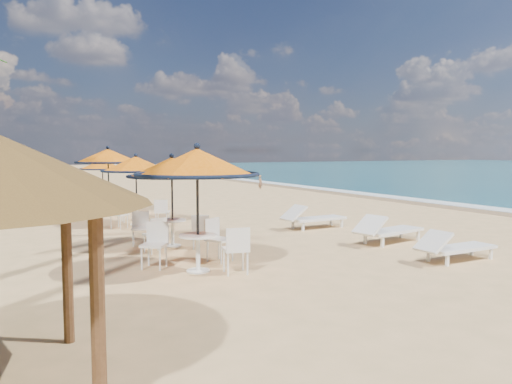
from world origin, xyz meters
TOP-DOWN VIEW (x-y plane):
  - ground at (0.00, 0.00)m, footprint 160.00×160.00m
  - foam_strip at (9.30, 10.00)m, footprint 1.20×140.00m
  - wetsand_band at (8.40, 10.00)m, footprint 1.40×140.00m
  - station_0 at (-5.37, 0.43)m, footprint 2.48×2.48m
  - station_1 at (-5.05, 3.15)m, footprint 2.26×2.26m
  - station_2 at (-4.88, 7.27)m, footprint 2.25×2.25m
  - station_3 at (-5.11, 10.86)m, footprint 2.50×2.53m
  - station_4 at (-4.58, 14.35)m, footprint 2.03×2.06m
  - lounger_near at (-0.11, -1.38)m, footprint 2.01×0.66m
  - lounger_mid at (0.10, 0.95)m, footprint 2.27×1.07m
  - lounger_far at (-0.25, 3.93)m, footprint 2.16×0.75m
  - person at (5.81, 18.61)m, footprint 0.27×0.38m

SIDE VIEW (x-z plane):
  - ground at x=0.00m, z-range 0.00..0.00m
  - foam_strip at x=9.30m, z-range -0.02..0.02m
  - wetsand_band at x=8.40m, z-range -0.01..0.01m
  - lounger_near at x=-0.11m, z-range -0.02..0.69m
  - lounger_far at x=-0.25m, z-range -0.02..0.74m
  - lounger_mid at x=0.10m, z-range -0.03..0.76m
  - person at x=5.81m, z-range 0.00..0.96m
  - station_4 at x=-4.58m, z-range 0.49..2.61m
  - station_2 at x=-4.88m, z-range 0.54..2.88m
  - station_1 at x=-5.05m, z-range 0.55..2.91m
  - station_0 at x=-5.37m, z-range 0.60..3.18m
  - station_3 at x=-5.11m, z-range 0.60..3.21m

